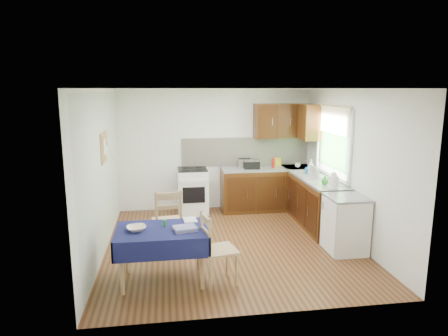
{
  "coord_description": "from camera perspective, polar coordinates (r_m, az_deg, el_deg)",
  "views": [
    {
      "loc": [
        -1.01,
        -6.09,
        2.49
      ],
      "look_at": [
        -0.09,
        0.18,
        1.24
      ],
      "focal_mm": 32.0,
      "sensor_mm": 36.0,
      "label": 1
    }
  ],
  "objects": [
    {
      "name": "chair_far",
      "position": [
        6.22,
        -8.04,
        -7.25
      ],
      "size": [
        0.5,
        0.5,
        1.01
      ],
      "rotation": [
        0.0,
        0.0,
        3.27
      ],
      "color": "#A37D51",
      "rests_on": "ground"
    },
    {
      "name": "sauce_bottle",
      "position": [
        8.21,
        7.03,
        0.68
      ],
      "size": [
        0.05,
        0.05,
        0.21
      ],
      "primitive_type": "cylinder",
      "color": "red",
      "rests_on": "worktop_back"
    },
    {
      "name": "sandwich_press",
      "position": [
        8.18,
        3.86,
        0.6
      ],
      "size": [
        0.32,
        0.28,
        0.19
      ],
      "rotation": [
        0.0,
        0.0,
        0.06
      ],
      "color": "black",
      "rests_on": "worktop_back"
    },
    {
      "name": "worktop_right",
      "position": [
        7.44,
        13.27,
        -1.63
      ],
      "size": [
        0.6,
        1.7,
        0.04
      ],
      "primitive_type": "cube",
      "color": "slate",
      "rests_on": "base_cabinets"
    },
    {
      "name": "yellow_packet",
      "position": [
        8.52,
        7.67,
        0.89
      ],
      "size": [
        0.14,
        0.1,
        0.17
      ],
      "primitive_type": "cube",
      "rotation": [
        0.0,
        0.0,
        -0.18
      ],
      "color": "gold",
      "rests_on": "worktop_back"
    },
    {
      "name": "window",
      "position": [
        7.46,
        15.34,
        4.32
      ],
      "size": [
        0.04,
        1.48,
        1.26
      ],
      "color": "#2C5C26",
      "rests_on": "wall_right"
    },
    {
      "name": "wall_left",
      "position": [
        6.29,
        -17.21,
        -0.7
      ],
      "size": [
        0.02,
        4.2,
        2.5
      ],
      "primitive_type": "cube",
      "color": "silver",
      "rests_on": "ground"
    },
    {
      "name": "ceiling",
      "position": [
        6.17,
        1.12,
        11.27
      ],
      "size": [
        4.0,
        4.2,
        0.02
      ],
      "primitive_type": "cube",
      "color": "white",
      "rests_on": "wall_back"
    },
    {
      "name": "floor",
      "position": [
        6.65,
        1.04,
        -10.8
      ],
      "size": [
        4.2,
        4.2,
        0.0
      ],
      "primitive_type": "plane",
      "color": "#452312",
      "rests_on": "ground"
    },
    {
      "name": "wall_right",
      "position": [
        6.9,
        17.69,
        0.3
      ],
      "size": [
        0.02,
        4.2,
        2.5
      ],
      "primitive_type": "cube",
      "color": "silver",
      "rests_on": "ground"
    },
    {
      "name": "fridge",
      "position": [
        6.49,
        16.98,
        -7.71
      ],
      "size": [
        0.58,
        0.6,
        0.89
      ],
      "color": "white",
      "rests_on": "ground"
    },
    {
      "name": "worktop_corner",
      "position": [
        8.49,
        10.45,
        0.07
      ],
      "size": [
        0.6,
        0.6,
        0.04
      ],
      "primitive_type": "cube",
      "color": "slate",
      "rests_on": "base_cabinets"
    },
    {
      "name": "soap_bottle_c",
      "position": [
        6.97,
        14.22,
        -1.71
      ],
      "size": [
        0.13,
        0.13,
        0.15
      ],
      "primitive_type": "imported",
      "rotation": [
        0.0,
        0.0,
        3.1
      ],
      "color": "#258A26",
      "rests_on": "worktop_right"
    },
    {
      "name": "wall_back",
      "position": [
        8.34,
        -1.28,
        2.63
      ],
      "size": [
        4.0,
        0.02,
        2.5
      ],
      "primitive_type": "cube",
      "color": "silver",
      "rests_on": "ground"
    },
    {
      "name": "wall_front",
      "position": [
        4.29,
        5.67,
        -5.67
      ],
      "size": [
        4.0,
        0.02,
        2.5
      ],
      "primitive_type": "cube",
      "color": "silver",
      "rests_on": "ground"
    },
    {
      "name": "tea_towel",
      "position": [
        5.18,
        -5.58,
        -8.6
      ],
      "size": [
        0.32,
        0.28,
        0.05
      ],
      "primitive_type": "cube",
      "rotation": [
        0.0,
        0.0,
        0.21
      ],
      "color": "navy",
      "rests_on": "dining_table"
    },
    {
      "name": "chair_near",
      "position": [
        5.22,
        -1.19,
        -11.2
      ],
      "size": [
        0.5,
        0.5,
        0.95
      ],
      "rotation": [
        0.0,
        0.0,
        1.78
      ],
      "color": "#A37D51",
      "rests_on": "ground"
    },
    {
      "name": "worktop_back",
      "position": [
        8.31,
        6.2,
        -0.06
      ],
      "size": [
        1.9,
        0.6,
        0.04
      ],
      "primitive_type": "cube",
      "color": "slate",
      "rests_on": "base_cabinets"
    },
    {
      "name": "base_cabinets",
      "position": [
        7.98,
        9.24,
        -3.92
      ],
      "size": [
        1.9,
        2.3,
        0.86
      ],
      "color": "#341A09",
      "rests_on": "ground"
    },
    {
      "name": "corkboard",
      "position": [
        6.52,
        -16.74,
        2.85
      ],
      "size": [
        0.04,
        0.62,
        0.47
      ],
      "color": "#A37D51",
      "rests_on": "wall_left"
    },
    {
      "name": "toaster",
      "position": [
        8.17,
        2.94,
        0.66
      ],
      "size": [
        0.28,
        0.17,
        0.22
      ],
      "rotation": [
        0.0,
        0.0,
        0.29
      ],
      "color": "#ADADB1",
      "rests_on": "worktop_back"
    },
    {
      "name": "kettle",
      "position": [
        6.73,
        15.38,
        -1.81
      ],
      "size": [
        0.16,
        0.16,
        0.28
      ],
      "color": "white",
      "rests_on": "worktop_right"
    },
    {
      "name": "soap_bottle_a",
      "position": [
        7.69,
        12.26,
        0.11
      ],
      "size": [
        0.16,
        0.16,
        0.29
      ],
      "primitive_type": "imported",
      "rotation": [
        0.0,
        0.0,
        0.75
      ],
      "color": "white",
      "rests_on": "worktop_right"
    },
    {
      "name": "spice_jar",
      "position": [
        5.35,
        -8.49,
        -7.79
      ],
      "size": [
        0.04,
        0.04,
        0.09
      ],
      "primitive_type": "cylinder",
      "color": "#238034",
      "rests_on": "dining_table"
    },
    {
      "name": "stove",
      "position": [
        8.16,
        -4.48,
        -3.27
      ],
      "size": [
        0.6,
        0.61,
        0.92
      ],
      "color": "white",
      "rests_on": "ground"
    },
    {
      "name": "book",
      "position": [
        5.53,
        -5.79,
        -7.48
      ],
      "size": [
        0.2,
        0.26,
        0.02
      ],
      "primitive_type": "imported",
      "rotation": [
        0.0,
        0.0,
        0.09
      ],
      "color": "white",
      "rests_on": "dining_table"
    },
    {
      "name": "soap_bottle_b",
      "position": [
        7.72,
        11.93,
        -0.19
      ],
      "size": [
        0.1,
        0.1,
        0.2
      ],
      "primitive_type": "imported",
      "rotation": [
        0.0,
        0.0,
        1.66
      ],
      "color": "#227AC7",
      "rests_on": "worktop_right"
    },
    {
      "name": "upper_cabinets",
      "position": [
        8.31,
        9.53,
        6.61
      ],
      "size": [
        1.2,
        0.85,
        0.7
      ],
      "color": "#341A09",
      "rests_on": "wall_back"
    },
    {
      "name": "splashback",
      "position": [
        8.44,
        3.13,
        2.37
      ],
      "size": [
        2.7,
        0.02,
        0.6
      ],
      "primitive_type": "cube",
      "color": "beige",
      "rests_on": "wall_back"
    },
    {
      "name": "plate_bowl",
      "position": [
        5.27,
        -12.41,
        -8.43
      ],
      "size": [
        0.28,
        0.28,
        0.06
      ],
      "primitive_type": "imported",
      "rotation": [
        0.0,
        0.0,
        0.16
      ],
      "color": "#FAE7CC",
      "rests_on": "dining_table"
    },
    {
      "name": "cup",
      "position": [
        8.4,
        10.47,
        0.39
      ],
      "size": [
        0.13,
        0.13,
        0.09
      ],
      "primitive_type": "imported",
      "rotation": [
        0.0,
        0.0,
        0.18
      ],
      "color": "white",
      "rests_on": "worktop_back"
    },
    {
      "name": "dining_table",
      "position": [
        5.31,
        -8.85,
        -9.69
      ],
      "size": [
        1.19,
        0.8,
        0.72
      ],
      "rotation": [
        0.0,
        0.0,
        -0.41
      ],
      "color": "#101541",
      "rests_on": "ground"
    },
    {
      "name": "dish_rack",
      "position": [
        7.54,
        12.7,
        -1.08
      ],
      "size": [
        0.47,
        0.35,
        0.22
      ],
      "rotation": [
        0.0,
        0.0,
        -0.19
      ],
      "color": "#99999E",
      "rests_on": "worktop_right"
    }
  ]
}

